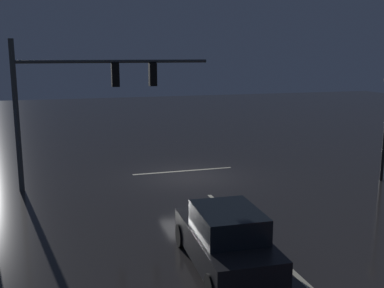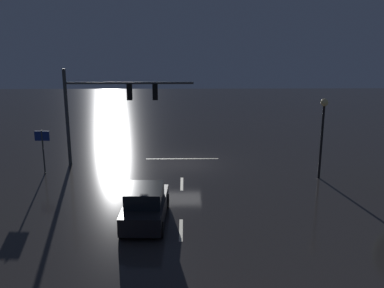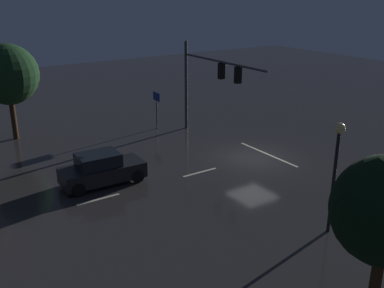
% 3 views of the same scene
% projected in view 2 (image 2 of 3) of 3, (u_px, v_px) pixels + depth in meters
% --- Properties ---
extents(ground_plane, '(80.00, 80.00, 0.00)m').
position_uv_depth(ground_plane, '(182.00, 164.00, 28.69)').
color(ground_plane, '#2D2B2B').
extents(traffic_signal_assembly, '(8.24, 0.47, 6.27)m').
position_uv_depth(traffic_signal_assembly, '(109.00, 101.00, 27.49)').
color(traffic_signal_assembly, '#383A3D').
rests_on(traffic_signal_assembly, ground_plane).
extents(lane_dash_far, '(0.16, 2.20, 0.01)m').
position_uv_depth(lane_dash_far, '(182.00, 184.00, 24.81)').
color(lane_dash_far, beige).
rests_on(lane_dash_far, ground_plane).
extents(lane_dash_mid, '(0.16, 2.20, 0.01)m').
position_uv_depth(lane_dash_mid, '(181.00, 230.00, 19.00)').
color(lane_dash_mid, beige).
rests_on(lane_dash_mid, ground_plane).
extents(stop_bar, '(5.00, 0.16, 0.01)m').
position_uv_depth(stop_bar, '(182.00, 159.00, 29.77)').
color(stop_bar, beige).
rests_on(stop_bar, ground_plane).
extents(car_approaching, '(2.04, 4.42, 1.70)m').
position_uv_depth(car_approaching, '(145.00, 205.00, 19.67)').
color(car_approaching, black).
rests_on(car_approaching, ground_plane).
extents(street_lamp_left_kerb, '(0.44, 0.44, 4.78)m').
position_uv_depth(street_lamp_left_kerb, '(323.00, 123.00, 24.99)').
color(street_lamp_left_kerb, black).
rests_on(street_lamp_left_kerb, ground_plane).
extents(route_sign, '(0.90, 0.10, 2.73)m').
position_uv_depth(route_sign, '(43.00, 142.00, 26.20)').
color(route_sign, '#383A3D').
rests_on(route_sign, ground_plane).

